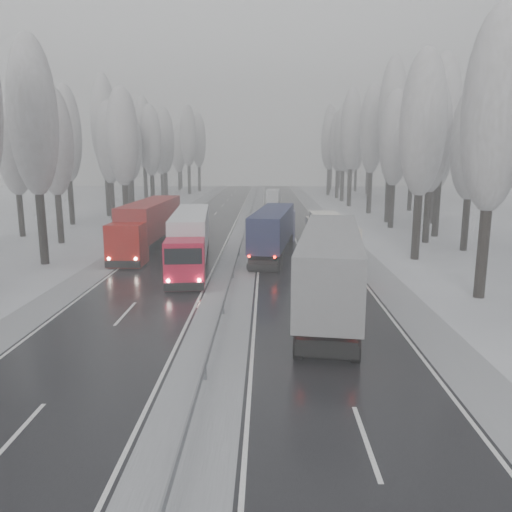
{
  "coord_description": "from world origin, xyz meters",
  "views": [
    {
      "loc": [
        2.28,
        -13.44,
        8.27
      ],
      "look_at": [
        1.64,
        16.97,
        2.2
      ],
      "focal_mm": 35.0,
      "sensor_mm": 36.0,
      "label": 1
    }
  ],
  "objects_px": {
    "truck_grey_tarp": "(330,262)",
    "truck_blue_box": "(274,228)",
    "truck_red_red": "(149,223)",
    "truck_red_white": "(190,235)",
    "box_truck_distant": "(273,197)",
    "truck_cream_box": "(329,236)"
  },
  "relations": [
    {
      "from": "truck_blue_box",
      "to": "truck_red_red",
      "type": "bearing_deg",
      "value": 179.76
    },
    {
      "from": "truck_red_white",
      "to": "truck_blue_box",
      "type": "bearing_deg",
      "value": 31.2
    },
    {
      "from": "truck_grey_tarp",
      "to": "truck_red_white",
      "type": "relative_size",
      "value": 1.12
    },
    {
      "from": "box_truck_distant",
      "to": "truck_blue_box",
      "type": "bearing_deg",
      "value": -86.15
    },
    {
      "from": "truck_grey_tarp",
      "to": "truck_blue_box",
      "type": "xyz_separation_m",
      "value": [
        -2.79,
        15.85,
        -0.34
      ]
    },
    {
      "from": "truck_grey_tarp",
      "to": "truck_cream_box",
      "type": "relative_size",
      "value": 1.25
    },
    {
      "from": "truck_blue_box",
      "to": "truck_cream_box",
      "type": "height_order",
      "value": "truck_blue_box"
    },
    {
      "from": "truck_grey_tarp",
      "to": "box_truck_distant",
      "type": "xyz_separation_m",
      "value": [
        -2.25,
        62.2,
        -1.32
      ]
    },
    {
      "from": "truck_cream_box",
      "to": "truck_red_red",
      "type": "relative_size",
      "value": 0.84
    },
    {
      "from": "truck_blue_box",
      "to": "truck_red_white",
      "type": "distance_m",
      "value": 8.09
    },
    {
      "from": "box_truck_distant",
      "to": "truck_red_white",
      "type": "xyz_separation_m",
      "value": [
        -7.03,
        -51.19,
        1.05
      ]
    },
    {
      "from": "truck_grey_tarp",
      "to": "truck_blue_box",
      "type": "relative_size",
      "value": 1.15
    },
    {
      "from": "truck_blue_box",
      "to": "truck_red_red",
      "type": "height_order",
      "value": "truck_red_red"
    },
    {
      "from": "truck_cream_box",
      "to": "truck_red_white",
      "type": "distance_m",
      "value": 10.86
    },
    {
      "from": "truck_red_red",
      "to": "box_truck_distant",
      "type": "bearing_deg",
      "value": 76.37
    },
    {
      "from": "box_truck_distant",
      "to": "truck_red_white",
      "type": "distance_m",
      "value": 51.68
    },
    {
      "from": "truck_blue_box",
      "to": "truck_cream_box",
      "type": "bearing_deg",
      "value": -30.55
    },
    {
      "from": "truck_grey_tarp",
      "to": "truck_red_white",
      "type": "xyz_separation_m",
      "value": [
        -9.28,
        11.02,
        -0.28
      ]
    },
    {
      "from": "truck_cream_box",
      "to": "truck_red_red",
      "type": "bearing_deg",
      "value": 161.39
    },
    {
      "from": "truck_grey_tarp",
      "to": "truck_cream_box",
      "type": "distance_m",
      "value": 12.61
    },
    {
      "from": "truck_grey_tarp",
      "to": "truck_red_white",
      "type": "bearing_deg",
      "value": 137.95
    },
    {
      "from": "truck_red_red",
      "to": "truck_grey_tarp",
      "type": "bearing_deg",
      "value": -50.19
    }
  ]
}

